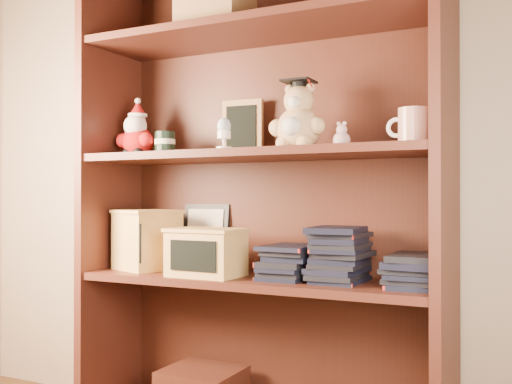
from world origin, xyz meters
TOP-DOWN VIEW (x-y plane):
  - bookcase at (-0.13, 1.36)m, footprint 1.20×0.35m
  - shelf_lower at (-0.12, 1.30)m, footprint 1.14×0.33m
  - shelf_upper at (-0.12, 1.30)m, footprint 1.14×0.33m
  - santa_plush at (-0.59, 1.30)m, footprint 0.15×0.11m
  - teachers_tin at (-0.48, 1.30)m, footprint 0.07×0.07m
  - chalkboard_plaque at (-0.23, 1.42)m, footprint 0.15×0.08m
  - egg_cup at (-0.20, 1.23)m, footprint 0.05×0.05m
  - grad_teddy_bear at (0.02, 1.30)m, footprint 0.18×0.16m
  - pink_figurine at (0.16, 1.31)m, footprint 0.05×0.05m
  - teacher_mug at (0.37, 1.30)m, footprint 0.12×0.08m
  - certificate_frame at (-0.40, 1.44)m, footprint 0.18×0.05m
  - treats_box at (-0.55, 1.30)m, footprint 0.25×0.25m
  - pencils_box at (-0.27, 1.24)m, footprint 0.24×0.17m
  - book_stack_left at (-0.01, 1.30)m, footprint 0.14×0.20m
  - book_stack_mid at (0.16, 1.30)m, footprint 0.14×0.20m
  - book_stack_right at (0.38, 1.30)m, footprint 0.14×0.20m

SIDE VIEW (x-z plane):
  - shelf_lower at x=-0.12m, z-range 0.53..0.55m
  - book_stack_right at x=0.38m, z-range 0.55..0.65m
  - book_stack_left at x=-0.01m, z-range 0.55..0.66m
  - pencils_box at x=-0.27m, z-range 0.55..0.71m
  - book_stack_mid at x=0.16m, z-range 0.55..0.73m
  - treats_box at x=-0.55m, z-range 0.55..0.76m
  - certificate_frame at x=-0.40m, z-range 0.55..0.78m
  - bookcase at x=-0.13m, z-range -0.02..1.58m
  - shelf_upper at x=-0.12m, z-range 0.93..0.95m
  - pink_figurine at x=0.16m, z-range 0.94..1.02m
  - teachers_tin at x=-0.48m, z-range 0.95..1.03m
  - teacher_mug at x=0.37m, z-range 0.95..1.06m
  - egg_cup at x=-0.20m, z-range 0.95..1.06m
  - santa_plush at x=-0.59m, z-range 0.92..1.13m
  - grad_teddy_bear at x=0.02m, z-range 0.92..1.14m
  - chalkboard_plaque at x=-0.23m, z-range 0.95..1.14m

